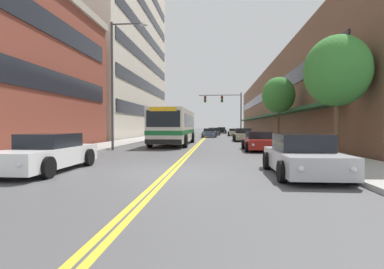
% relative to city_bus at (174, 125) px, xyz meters
% --- Properties ---
extents(ground_plane, '(240.00, 240.00, 0.00)m').
position_rel_city_bus_xyz_m(ground_plane, '(2.01, 21.92, -1.66)').
color(ground_plane, '#4C4C4F').
extents(sidewalk_left, '(2.95, 106.00, 0.15)m').
position_rel_city_bus_xyz_m(sidewalk_left, '(-4.96, 21.92, -1.59)').
color(sidewalk_left, '#9E9B96').
rests_on(sidewalk_left, ground_plane).
extents(sidewalk_right, '(2.95, 106.00, 0.15)m').
position_rel_city_bus_xyz_m(sidewalk_right, '(8.99, 21.92, -1.59)').
color(sidewalk_right, '#9E9B96').
rests_on(sidewalk_right, ground_plane).
extents(centre_line, '(0.34, 106.00, 0.01)m').
position_rel_city_bus_xyz_m(centre_line, '(2.01, 21.92, -1.66)').
color(centre_line, yellow).
rests_on(centre_line, ground_plane).
extents(office_tower_left, '(12.08, 30.72, 25.97)m').
position_rel_city_bus_xyz_m(office_tower_left, '(-12.68, 18.53, 11.32)').
color(office_tower_left, beige).
rests_on(office_tower_left, ground_plane).
extents(storefront_row_right, '(9.10, 68.00, 9.85)m').
position_rel_city_bus_xyz_m(storefront_row_right, '(14.70, 21.92, 3.26)').
color(storefront_row_right, brown).
rests_on(storefront_row_right, ground_plane).
extents(city_bus, '(2.94, 10.70, 2.93)m').
position_rel_city_bus_xyz_m(city_bus, '(0.00, 0.00, 0.00)').
color(city_bus, silver).
rests_on(city_bus, ground_plane).
extents(car_white_parked_left_near, '(1.98, 4.90, 1.34)m').
position_rel_city_bus_xyz_m(car_white_parked_left_near, '(-2.42, -15.17, -1.03)').
color(car_white_parked_left_near, white).
rests_on(car_white_parked_left_near, ground_plane).
extents(car_charcoal_parked_left_mid, '(2.14, 4.66, 1.28)m').
position_rel_city_bus_xyz_m(car_charcoal_parked_left_mid, '(-2.38, 9.63, -1.06)').
color(car_charcoal_parked_left_mid, '#232328').
rests_on(car_charcoal_parked_left_mid, ground_plane).
extents(car_navy_parked_left_far, '(2.18, 4.62, 1.30)m').
position_rel_city_bus_xyz_m(car_navy_parked_left_far, '(-2.39, 16.65, -1.06)').
color(car_navy_parked_left_far, '#19234C').
rests_on(car_navy_parked_left_far, ground_plane).
extents(car_silver_parked_right_foreground, '(2.11, 4.40, 1.35)m').
position_rel_city_bus_xyz_m(car_silver_parked_right_foreground, '(6.45, -15.39, -1.04)').
color(car_silver_parked_right_foreground, '#B7B7BC').
rests_on(car_silver_parked_right_foreground, ground_plane).
extents(car_champagne_parked_right_mid, '(2.01, 4.28, 1.15)m').
position_rel_city_bus_xyz_m(car_champagne_parked_right_mid, '(6.39, 22.79, -1.12)').
color(car_champagne_parked_right_mid, beige).
rests_on(car_champagne_parked_right_mid, ground_plane).
extents(car_beige_parked_right_far, '(2.03, 4.49, 1.35)m').
position_rel_city_bus_xyz_m(car_beige_parked_right_far, '(6.37, 6.29, -1.04)').
color(car_beige_parked_right_far, '#BCAD89').
rests_on(car_beige_parked_right_far, ground_plane).
extents(car_red_parked_right_end, '(2.00, 4.31, 1.22)m').
position_rel_city_bus_xyz_m(car_red_parked_right_end, '(6.37, -5.58, -1.09)').
color(car_red_parked_right_end, maroon).
rests_on(car_red_parked_right_end, ground_plane).
extents(car_dark_grey_moving_lead, '(2.17, 4.21, 1.27)m').
position_rel_city_bus_xyz_m(car_dark_grey_moving_lead, '(3.05, 25.46, -1.07)').
color(car_dark_grey_moving_lead, '#38383D').
rests_on(car_dark_grey_moving_lead, ground_plane).
extents(car_slate_blue_moving_second, '(2.07, 4.26, 1.22)m').
position_rel_city_bus_xyz_m(car_slate_blue_moving_second, '(2.56, 16.80, -1.08)').
color(car_slate_blue_moving_second, '#475675').
rests_on(car_slate_blue_moving_second, ground_plane).
extents(car_black_moving_third, '(2.13, 4.61, 1.29)m').
position_rel_city_bus_xyz_m(car_black_moving_third, '(4.49, 36.43, -1.06)').
color(car_black_moving_third, black).
rests_on(car_black_moving_third, ground_plane).
extents(traffic_signal_mast, '(6.43, 0.38, 6.57)m').
position_rel_city_bus_xyz_m(traffic_signal_mast, '(5.04, 19.97, 3.03)').
color(traffic_signal_mast, '#47474C').
rests_on(traffic_signal_mast, ground_plane).
extents(street_lamp_left_near, '(2.48, 0.28, 8.44)m').
position_rel_city_bus_xyz_m(street_lamp_left_near, '(-2.96, -6.08, 3.34)').
color(street_lamp_left_near, '#47474C').
rests_on(street_lamp_left_near, ground_plane).
extents(street_tree_right_near, '(2.99, 2.99, 5.67)m').
position_rel_city_bus_xyz_m(street_tree_right_near, '(9.20, -10.95, 2.49)').
color(street_tree_right_near, brown).
rests_on(street_tree_right_near, sidewalk_right).
extents(street_tree_right_mid, '(2.72, 2.72, 5.53)m').
position_rel_city_bus_xyz_m(street_tree_right_mid, '(8.76, 0.18, 2.51)').
color(street_tree_right_mid, brown).
rests_on(street_tree_right_mid, sidewalk_right).
extents(fire_hydrant, '(0.28, 0.20, 0.77)m').
position_rel_city_bus_xyz_m(fire_hydrant, '(7.96, -3.01, -1.13)').
color(fire_hydrant, red).
rests_on(fire_hydrant, sidewalk_right).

